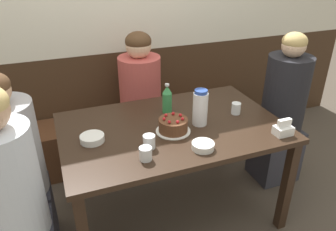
# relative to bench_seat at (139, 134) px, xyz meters

# --- Properties ---
(ground_plane) EXTENTS (12.00, 12.00, 0.00)m
(ground_plane) POSITION_rel_bench_seat_xyz_m (0.00, -0.83, -0.21)
(ground_plane) COLOR #4C4238
(back_wall) EXTENTS (4.80, 0.04, 2.50)m
(back_wall) POSITION_rel_bench_seat_xyz_m (0.00, 0.22, 1.04)
(back_wall) COLOR #3D2819
(back_wall) RESTS_ON ground_plane
(bench_seat) EXTENTS (2.26, 0.38, 0.42)m
(bench_seat) POSITION_rel_bench_seat_xyz_m (0.00, 0.00, 0.00)
(bench_seat) COLOR #56331E
(bench_seat) RESTS_ON ground_plane
(dining_table) EXTENTS (1.42, 0.92, 0.74)m
(dining_table) POSITION_rel_bench_seat_xyz_m (0.00, -0.83, 0.44)
(dining_table) COLOR black
(dining_table) RESTS_ON ground_plane
(birthday_cake) EXTENTS (0.22, 0.22, 0.11)m
(birthday_cake) POSITION_rel_bench_seat_xyz_m (-0.02, -0.90, 0.57)
(birthday_cake) COLOR white
(birthday_cake) RESTS_ON dining_table
(water_pitcher) EXTENTS (0.10, 0.10, 0.24)m
(water_pitcher) POSITION_rel_bench_seat_xyz_m (0.18, -0.87, 0.64)
(water_pitcher) COLOR white
(water_pitcher) RESTS_ON dining_table
(soju_bottle) EXTENTS (0.07, 0.07, 0.21)m
(soju_bottle) POSITION_rel_bench_seat_xyz_m (0.04, -0.64, 0.62)
(soju_bottle) COLOR #388E4C
(soju_bottle) RESTS_ON dining_table
(napkin_holder) EXTENTS (0.11, 0.08, 0.11)m
(napkin_holder) POSITION_rel_bench_seat_xyz_m (0.59, -1.18, 0.56)
(napkin_holder) COLOR white
(napkin_holder) RESTS_ON dining_table
(bowl_soup_white) EXTENTS (0.14, 0.14, 0.04)m
(bowl_soup_white) POSITION_rel_bench_seat_xyz_m (-0.51, -0.84, 0.54)
(bowl_soup_white) COLOR white
(bowl_soup_white) RESTS_ON dining_table
(bowl_rice_small) EXTENTS (0.13, 0.13, 0.04)m
(bowl_rice_small) POSITION_rel_bench_seat_xyz_m (0.06, -1.15, 0.54)
(bowl_rice_small) COLOR white
(bowl_rice_small) RESTS_ON dining_table
(glass_water_tall) EXTENTS (0.07, 0.07, 0.08)m
(glass_water_tall) POSITION_rel_bench_seat_xyz_m (-0.22, -1.03, 0.56)
(glass_water_tall) COLOR silver
(glass_water_tall) RESTS_ON dining_table
(glass_tumbler_short) EXTENTS (0.06, 0.06, 0.08)m
(glass_tumbler_short) POSITION_rel_bench_seat_xyz_m (0.47, -0.83, 0.56)
(glass_tumbler_short) COLOR silver
(glass_tumbler_short) RESTS_ON dining_table
(glass_shot_small) EXTENTS (0.07, 0.07, 0.08)m
(glass_shot_small) POSITION_rel_bench_seat_xyz_m (-0.27, -1.13, 0.56)
(glass_shot_small) COLOR silver
(glass_shot_small) RESTS_ON dining_table
(person_teal_shirt) EXTENTS (0.34, 0.34, 1.19)m
(person_teal_shirt) POSITION_rel_bench_seat_xyz_m (-0.00, -0.11, 0.37)
(person_teal_shirt) COLOR #33333D
(person_teal_shirt) RESTS_ON ground_plane
(person_pale_blue_shirt) EXTENTS (0.35, 0.35, 1.20)m
(person_pale_blue_shirt) POSITION_rel_bench_seat_xyz_m (-0.97, -0.78, 0.37)
(person_pale_blue_shirt) COLOR #33333D
(person_pale_blue_shirt) RESTS_ON ground_plane
(person_grey_tee) EXTENTS (0.34, 0.33, 1.24)m
(person_grey_tee) POSITION_rel_bench_seat_xyz_m (0.97, -0.73, 0.37)
(person_grey_tee) COLOR #33333D
(person_grey_tee) RESTS_ON ground_plane
(person_dark_striped) EXTENTS (0.34, 0.33, 1.26)m
(person_dark_striped) POSITION_rel_bench_seat_xyz_m (-0.97, -1.10, 0.40)
(person_dark_striped) COLOR #33333D
(person_dark_striped) RESTS_ON ground_plane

